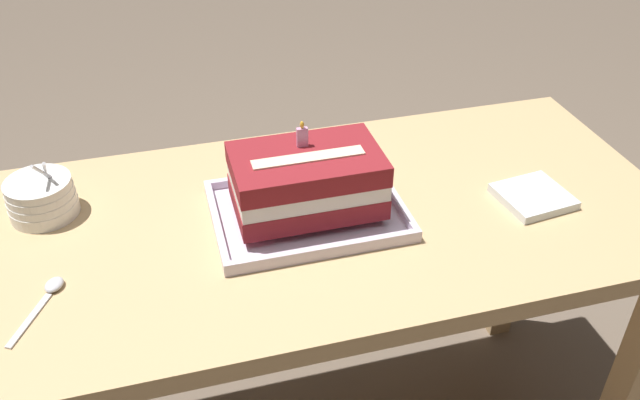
% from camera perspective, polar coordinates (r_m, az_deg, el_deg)
% --- Properties ---
extents(dining_table, '(1.24, 0.60, 0.69)m').
position_cam_1_polar(dining_table, '(1.26, 1.02, -4.91)').
color(dining_table, tan).
rests_on(dining_table, ground_plane).
extents(foil_tray, '(0.33, 0.25, 0.02)m').
position_cam_1_polar(foil_tray, '(1.18, -1.09, -1.09)').
color(foil_tray, silver).
rests_on(foil_tray, dining_table).
extents(birthday_cake, '(0.25, 0.16, 0.15)m').
position_cam_1_polar(birthday_cake, '(1.14, -1.13, 1.70)').
color(birthday_cake, maroon).
rests_on(birthday_cake, foil_tray).
extents(bowl_stack, '(0.12, 0.12, 0.12)m').
position_cam_1_polar(bowl_stack, '(1.27, -22.71, 0.19)').
color(bowl_stack, white).
rests_on(bowl_stack, dining_table).
extents(serving_spoon_near_tray, '(0.08, 0.14, 0.01)m').
position_cam_1_polar(serving_spoon_near_tray, '(1.11, -22.16, -7.29)').
color(serving_spoon_near_tray, silver).
rests_on(serving_spoon_near_tray, dining_table).
extents(napkin_pile, '(0.13, 0.13, 0.02)m').
position_cam_1_polar(napkin_pile, '(1.28, 17.77, 0.28)').
color(napkin_pile, white).
rests_on(napkin_pile, dining_table).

